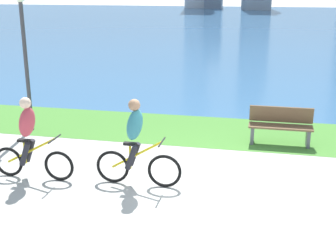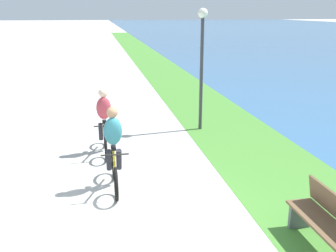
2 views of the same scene
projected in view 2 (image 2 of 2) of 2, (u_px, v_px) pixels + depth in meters
name	position (u px, v px, depth m)	size (l,w,h in m)	color
ground_plane	(142.00, 220.00, 6.71)	(300.00, 300.00, 0.00)	#B2AFA8
grass_strip_bayside	(314.00, 203.00, 7.27)	(120.00, 2.67, 0.01)	#478433
cyclist_lead	(114.00, 149.00, 7.70)	(1.68, 0.52, 1.69)	black
cyclist_trailing	(104.00, 121.00, 9.67)	(1.69, 0.52, 1.65)	black
bench_near_path	(327.00, 223.00, 5.75)	(1.50, 0.47, 0.90)	brown
lamppost_tall	(202.00, 51.00, 11.20)	(0.28, 0.28, 3.55)	#38383D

